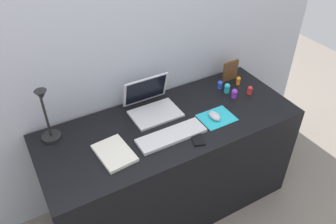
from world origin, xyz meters
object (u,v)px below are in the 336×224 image
toy_figurine_orange (238,80)px  cell_phone (197,138)px  picture_frame (230,71)px  mouse (214,116)px  toy_figurine_cyan (227,88)px  desk_lamp (47,117)px  toy_figurine_blue (220,84)px  notebook_pad (114,153)px  toy_figurine_red (250,90)px  keyboard (171,136)px  toy_figurine_purple (234,93)px  laptop (151,103)px

toy_figurine_orange → cell_phone: bearing=-149.3°
picture_frame → mouse: bearing=-138.8°
mouse → toy_figurine_cyan: bearing=38.6°
desk_lamp → toy_figurine_blue: 1.15m
notebook_pad → picture_frame: (1.01, 0.30, 0.06)m
cell_phone → toy_figurine_blue: (0.42, 0.36, 0.03)m
desk_lamp → toy_figurine_cyan: bearing=-4.7°
picture_frame → toy_figurine_red: size_ratio=2.46×
desk_lamp → picture_frame: (1.27, 0.02, -0.10)m
keyboard → toy_figurine_cyan: bearing=20.6°
desk_lamp → toy_figurine_orange: size_ratio=6.08×
desk_lamp → toy_figurine_red: (1.28, -0.18, -0.14)m
keyboard → toy_figurine_blue: bearing=26.7°
toy_figurine_purple → toy_figurine_red: 0.12m
keyboard → cell_phone: size_ratio=3.20×
toy_figurine_blue → toy_figurine_red: (0.13, -0.15, -0.00)m
picture_frame → desk_lamp: bearing=-178.9°
toy_figurine_orange → toy_figurine_blue: bearing=170.5°
mouse → toy_figurine_orange: size_ratio=1.56×
toy_figurine_purple → toy_figurine_orange: 0.17m
laptop → mouse: 0.40m
keyboard → notebook_pad: 0.34m
keyboard → picture_frame: picture_frame is taller
toy_figurine_purple → toy_figurine_cyan: 0.07m
mouse → toy_figurine_cyan: 0.31m
mouse → toy_figurine_blue: 0.34m
mouse → toy_figurine_cyan: (0.24, 0.19, 0.02)m
keyboard → toy_figurine_purple: bearing=13.6°
desk_lamp → toy_figurine_red: 1.30m
cell_phone → toy_figurine_blue: 0.55m
toy_figurine_purple → picture_frame: bearing=60.4°
notebook_pad → toy_figurine_orange: bearing=7.0°
desk_lamp → picture_frame: size_ratio=2.49×
toy_figurine_purple → toy_figurine_orange: (0.12, 0.11, -0.00)m
laptop → toy_figurine_purple: size_ratio=4.58×
desk_lamp → toy_figurine_blue: size_ratio=6.27×
desk_lamp → toy_figurine_red: desk_lamp is taller
desk_lamp → toy_figurine_red: size_ratio=6.13×
laptop → keyboard: laptop is taller
laptop → notebook_pad: (-0.36, -0.26, -0.04)m
toy_figurine_purple → toy_figurine_red: size_ratio=1.08×
toy_figurine_cyan → toy_figurine_red: bearing=-36.5°
toy_figurine_purple → keyboard: bearing=-166.4°
laptop → toy_figurine_blue: bearing=-1.5°
toy_figurine_cyan → cell_phone: bearing=-145.9°
keyboard → toy_figurine_red: (0.68, 0.12, 0.02)m
mouse → toy_figurine_red: size_ratio=1.58×
cell_phone → picture_frame: 0.69m
desk_lamp → toy_figurine_orange: 1.29m
mouse → toy_figurine_purple: toy_figurine_purple is taller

